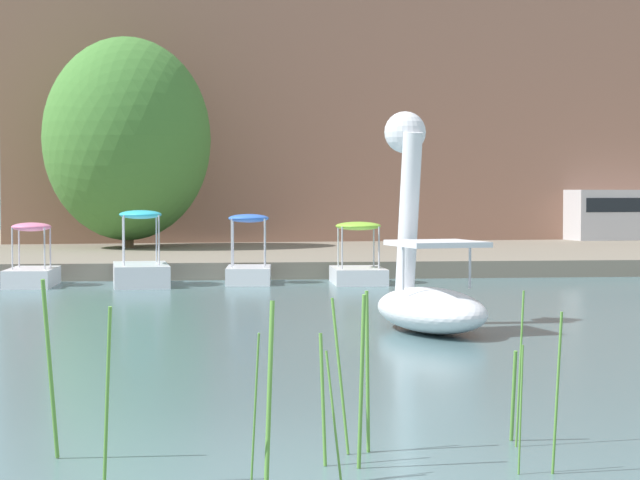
{
  "coord_description": "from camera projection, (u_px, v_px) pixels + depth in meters",
  "views": [
    {
      "loc": [
        -0.86,
        -8.67,
        2.16
      ],
      "look_at": [
        1.67,
        13.94,
        1.23
      ],
      "focal_mm": 67.43,
      "sensor_mm": 36.0,
      "label": 1
    }
  ],
  "objects": [
    {
      "name": "pedal_boat_pink",
      "position": [
        32.0,
        268.0,
        27.28
      ],
      "size": [
        1.11,
        2.08,
        1.45
      ],
      "color": "white",
      "rests_on": "ground_plane"
    },
    {
      "name": "parked_van",
      "position": [
        631.0,
        212.0,
        43.24
      ],
      "size": [
        5.17,
        2.63,
        1.78
      ],
      "color": "silver",
      "rests_on": "shore_bank_far"
    },
    {
      "name": "pedal_boat_blue",
      "position": [
        249.0,
        264.0,
        28.04
      ],
      "size": [
        1.16,
        1.87,
        1.62
      ],
      "color": "white",
      "rests_on": "ground_plane"
    },
    {
      "name": "pedal_boat_lime",
      "position": [
        358.0,
        264.0,
        28.05
      ],
      "size": [
        1.25,
        1.93,
        1.44
      ],
      "color": "white",
      "rests_on": "ground_plane"
    },
    {
      "name": "shore_bank_far",
      "position": [
        211.0,
        247.0,
        42.1
      ],
      "size": [
        128.96,
        26.26,
        0.42
      ],
      "primitive_type": "cube",
      "color": "slate",
      "rests_on": "ground_plane"
    },
    {
      "name": "tree_willow_overhanging",
      "position": [
        127.0,
        139.0,
        36.63
      ],
      "size": [
        7.13,
        7.25,
        6.43
      ],
      "color": "brown",
      "rests_on": "shore_bank_far"
    },
    {
      "name": "swan_boat",
      "position": [
        426.0,
        280.0,
        18.5
      ],
      "size": [
        1.9,
        3.11,
        3.44
      ],
      "color": "white",
      "rests_on": "ground_plane"
    },
    {
      "name": "reed_clump_foreground",
      "position": [
        306.0,
        386.0,
        9.37
      ],
      "size": [
        3.97,
        1.59,
        1.47
      ],
      "color": "#568E38",
      "rests_on": "ground_plane"
    },
    {
      "name": "tree_willow_near_path",
      "position": [
        594.0,
        128.0,
        45.47
      ],
      "size": [
        5.78,
        5.55,
        7.98
      ],
      "color": "#423323",
      "rests_on": "shore_bank_far"
    },
    {
      "name": "pedal_boat_cyan",
      "position": [
        141.0,
        264.0,
        27.43
      ],
      "size": [
        1.38,
        2.44,
        1.72
      ],
      "color": "white",
      "rests_on": "ground_plane"
    },
    {
      "name": "apartment_block",
      "position": [
        313.0,
        116.0,
        47.57
      ],
      "size": [
        24.55,
        15.19,
        9.43
      ],
      "primitive_type": "cube",
      "rotation": [
        0.0,
        0.0,
        0.1
      ],
      "color": "#996B56",
      "rests_on": "shore_bank_far"
    }
  ]
}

